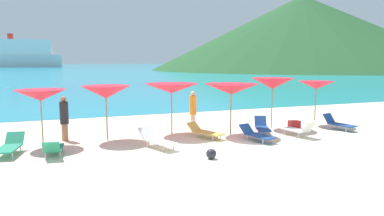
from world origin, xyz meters
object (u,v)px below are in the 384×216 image
(beachgoer_1, at_px, (193,109))
(cruise_ship, at_px, (22,55))
(umbrella_2, at_px, (172,88))
(beachgoer_0, at_px, (64,117))
(umbrella_0, at_px, (40,95))
(lounge_chair_2, at_px, (299,129))
(umbrella_1, at_px, (106,92))
(lounge_chair_5, at_px, (262,127))
(cooler_box, at_px, (294,124))
(lounge_chair_4, at_px, (53,148))
(umbrella_4, at_px, (273,84))
(lounge_chair_7, at_px, (338,123))
(beach_ball, at_px, (211,154))
(lounge_chair_3, at_px, (157,139))
(umbrella_3, at_px, (231,89))
(lounge_chair_6, at_px, (256,134))
(lounge_chair_0, at_px, (205,131))
(umbrella_5, at_px, (316,85))
(lounge_chair_1, at_px, (10,146))

(beachgoer_1, height_order, cruise_ship, cruise_ship)
(umbrella_2, bearing_deg, beachgoer_0, 175.86)
(umbrella_2, distance_m, beachgoer_1, 1.87)
(umbrella_0, relative_size, lounge_chair_2, 1.46)
(umbrella_1, relative_size, lounge_chair_2, 1.51)
(lounge_chair_5, bearing_deg, beachgoer_0, -167.80)
(umbrella_0, height_order, beachgoer_0, umbrella_0)
(umbrella_1, bearing_deg, cooler_box, -2.97)
(lounge_chair_4, xyz_separation_m, beachgoer_0, (0.42, 2.29, 0.67))
(umbrella_4, relative_size, cruise_ship, 0.06)
(lounge_chair_2, xyz_separation_m, lounge_chair_5, (-1.09, 1.11, -0.02))
(umbrella_4, relative_size, lounge_chair_7, 1.52)
(beachgoer_0, bearing_deg, cooler_box, 129.39)
(umbrella_4, distance_m, beach_ball, 6.45)
(lounge_chair_3, xyz_separation_m, lounge_chair_5, (4.98, 0.86, -0.01))
(umbrella_3, height_order, lounge_chair_5, umbrella_3)
(beachgoer_0, bearing_deg, lounge_chair_6, 113.54)
(lounge_chair_7, bearing_deg, lounge_chair_2, -178.26)
(umbrella_1, height_order, lounge_chair_2, umbrella_1)
(umbrella_2, relative_size, lounge_chair_2, 1.68)
(umbrella_4, relative_size, beach_ball, 7.02)
(umbrella_0, height_order, cooler_box, umbrella_0)
(umbrella_4, xyz_separation_m, lounge_chair_6, (-2.09, -2.08, -1.83))
(umbrella_1, height_order, lounge_chair_7, umbrella_1)
(cooler_box, relative_size, cruise_ship, 0.01)
(cooler_box, bearing_deg, lounge_chair_7, -29.89)
(umbrella_1, xyz_separation_m, beachgoer_0, (-1.58, 0.53, -0.99))
(lounge_chair_0, bearing_deg, umbrella_0, 144.57)
(umbrella_5, relative_size, beach_ball, 6.44)
(umbrella_2, bearing_deg, umbrella_4, -4.38)
(beachgoer_1, bearing_deg, beachgoer_0, 130.69)
(lounge_chair_6, bearing_deg, umbrella_4, 32.10)
(beach_ball, bearing_deg, lounge_chair_7, 17.84)
(umbrella_5, relative_size, cruise_ship, 0.05)
(umbrella_1, height_order, cruise_ship, cruise_ship)
(umbrella_0, height_order, cruise_ship, cruise_ship)
(umbrella_3, relative_size, lounge_chair_7, 1.51)
(umbrella_5, xyz_separation_m, cooler_box, (-1.40, -0.25, -1.80))
(umbrella_0, relative_size, lounge_chair_7, 1.36)
(lounge_chair_6, bearing_deg, beachgoer_1, 100.47)
(cruise_ship, bearing_deg, lounge_chair_2, -76.89)
(umbrella_3, height_order, lounge_chair_1, umbrella_3)
(umbrella_5, xyz_separation_m, lounge_chair_4, (-12.05, -1.55, -1.70))
(lounge_chair_3, distance_m, cruise_ship, 203.02)
(umbrella_0, distance_m, umbrella_1, 2.37)
(lounge_chair_2, relative_size, beachgoer_1, 0.82)
(lounge_chair_4, bearing_deg, cruise_ship, -78.68)
(lounge_chair_5, height_order, beachgoer_1, beachgoer_1)
(umbrella_4, height_order, lounge_chair_0, umbrella_4)
(beachgoer_1, bearing_deg, lounge_chair_6, -121.32)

